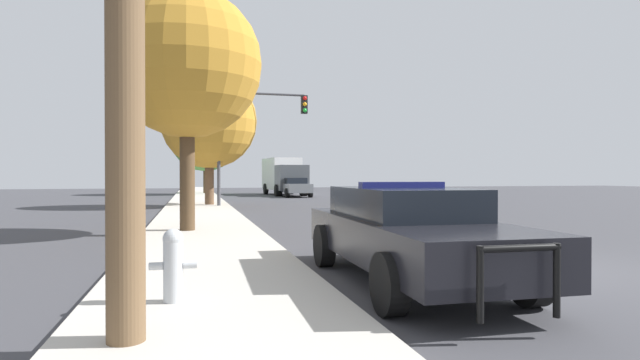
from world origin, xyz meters
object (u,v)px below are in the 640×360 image
object	(u,v)px
traffic_light	(254,124)
tree_sidewalk_near	(187,64)
fire_hydrant	(173,263)
car_background_oncoming	(295,187)
box_truck	(283,175)
tree_sidewalk_far	(205,136)
police_car	(407,231)
tree_sidewalk_mid	(209,121)

from	to	relation	value
traffic_light	tree_sidewalk_near	size ratio (longest dim) A/B	0.88
fire_hydrant	car_background_oncoming	distance (m)	30.50
box_truck	tree_sidewalk_far	world-z (taller)	tree_sidewalk_far
fire_hydrant	tree_sidewalk_near	xyz separation A→B (m)	(0.09, 7.60, 3.89)
police_car	car_background_oncoming	world-z (taller)	police_car
tree_sidewalk_mid	traffic_light	bearing A→B (deg)	-26.69
police_car	tree_sidewalk_mid	distance (m)	18.86
traffic_light	tree_sidewalk_far	world-z (taller)	tree_sidewalk_far
tree_sidewalk_far	tree_sidewalk_near	world-z (taller)	tree_sidewalk_far
police_car	tree_sidewalk_far	xyz separation A→B (m)	(-2.04, 34.60, 3.96)
traffic_light	car_background_oncoming	world-z (taller)	traffic_light
traffic_light	tree_sidewalk_near	xyz separation A→B (m)	(-3.04, -10.62, 0.40)
tree_sidewalk_mid	tree_sidewalk_near	distance (m)	11.71
traffic_light	tree_sidewalk_near	world-z (taller)	tree_sidewalk_near
box_truck	traffic_light	bearing A→B (deg)	71.29
box_truck	car_background_oncoming	bearing A→B (deg)	89.06
traffic_light	box_truck	world-z (taller)	traffic_light
car_background_oncoming	tree_sidewalk_near	size ratio (longest dim) A/B	0.65
tree_sidewalk_mid	police_car	bearing A→B (deg)	-83.06
car_background_oncoming	tree_sidewalk_far	world-z (taller)	tree_sidewalk_far
car_background_oncoming	tree_sidewalk_far	xyz separation A→B (m)	(-6.18, 5.89, 3.98)
tree_sidewalk_near	tree_sidewalk_mid	bearing A→B (deg)	85.38
fire_hydrant	tree_sidewalk_far	world-z (taller)	tree_sidewalk_far
police_car	box_truck	world-z (taller)	box_truck
fire_hydrant	tree_sidewalk_mid	distance (m)	19.65
tree_sidewalk_far	tree_sidewalk_near	size ratio (longest dim) A/B	1.18
box_truck	tree_sidewalk_far	bearing A→B (deg)	-23.37
police_car	tree_sidewalk_near	distance (m)	8.32
box_truck	tree_sidewalk_far	xyz separation A→B (m)	(-6.03, 2.19, 3.13)
tree_sidewalk_mid	tree_sidewalk_far	xyz separation A→B (m)	(0.20, 16.20, 0.48)
traffic_light	box_truck	xyz separation A→B (m)	(4.13, 15.06, -2.48)
box_truck	tree_sidewalk_far	size ratio (longest dim) A/B	0.94
traffic_light	tree_sidewalk_far	size ratio (longest dim) A/B	0.75
traffic_light	tree_sidewalk_mid	size ratio (longest dim) A/B	0.86
traffic_light	box_truck	size ratio (longest dim) A/B	0.80
tree_sidewalk_near	fire_hydrant	bearing A→B (deg)	-90.65
fire_hydrant	tree_sidewalk_near	size ratio (longest dim) A/B	0.13
police_car	box_truck	xyz separation A→B (m)	(3.99, 32.41, 0.84)
box_truck	tree_sidewalk_mid	bearing A→B (deg)	62.67
traffic_light	tree_sidewalk_mid	xyz separation A→B (m)	(-2.09, 1.05, 0.17)
fire_hydrant	tree_sidewalk_near	world-z (taller)	tree_sidewalk_near
traffic_light	box_truck	bearing A→B (deg)	74.65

